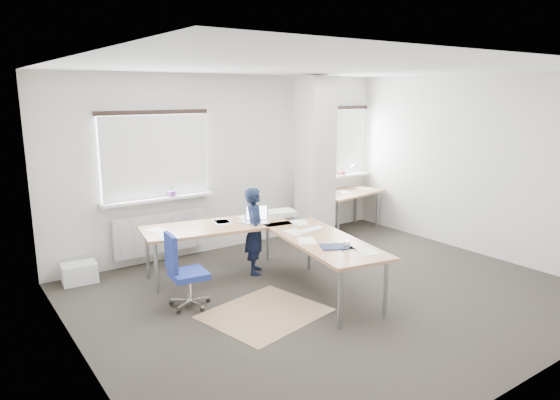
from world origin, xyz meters
TOP-DOWN VIEW (x-y plane):
  - ground at (0.00, 0.00)m, footprint 6.00×6.00m
  - room_shell at (0.18, 0.45)m, footprint 6.04×5.04m
  - floor_mat at (-1.02, -0.01)m, footprint 1.49×1.34m
  - white_crate at (-2.53, 2.25)m, footprint 0.47×0.35m
  - desk_main at (-0.44, 0.74)m, footprint 2.40×2.98m
  - desk_side at (2.21, 2.11)m, footprint 1.50×0.93m
  - task_chair at (-1.68, 0.68)m, footprint 0.51×0.50m
  - person at (-0.39, 1.20)m, footprint 0.49×0.54m

SIDE VIEW (x-z plane):
  - ground at x=0.00m, z-range 0.00..0.00m
  - floor_mat at x=-1.02m, z-range 0.00..0.01m
  - white_crate at x=-2.53m, z-range 0.00..0.27m
  - task_chair at x=-1.68m, z-range -0.21..0.72m
  - person at x=-0.39m, z-range 0.00..1.23m
  - desk_side at x=2.21m, z-range 0.08..1.29m
  - desk_main at x=-0.44m, z-range 0.21..1.17m
  - room_shell at x=0.18m, z-range 0.34..3.16m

